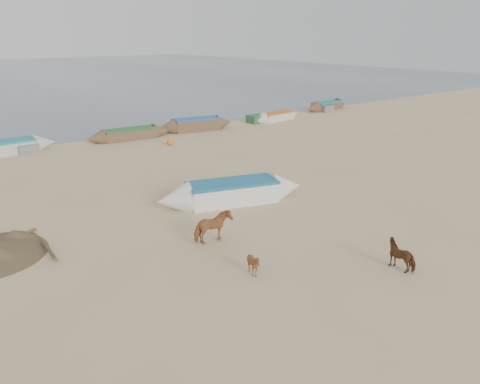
# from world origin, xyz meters

# --- Properties ---
(ground) EXTENTS (140.00, 140.00, 0.00)m
(ground) POSITION_xyz_m (0.00, 0.00, 0.00)
(ground) COLOR tan
(ground) RESTS_ON ground
(cow_adult) EXTENTS (1.41, 0.71, 1.16)m
(cow_adult) POSITION_xyz_m (-2.41, 2.46, 0.58)
(cow_adult) COLOR #9C5D33
(cow_adult) RESTS_ON ground
(calf_front) EXTENTS (0.90, 0.88, 0.76)m
(calf_front) POSITION_xyz_m (-2.78, -0.30, 0.38)
(calf_front) COLOR brown
(calf_front) RESTS_ON ground
(calf_right) EXTENTS (1.11, 1.17, 0.92)m
(calf_right) POSITION_xyz_m (1.30, -2.82, 0.46)
(calf_right) COLOR #56321C
(calf_right) RESTS_ON ground
(near_canoe) EXTENTS (6.85, 3.38, 0.98)m
(near_canoe) POSITION_xyz_m (0.64, 5.40, 0.49)
(near_canoe) COLOR white
(near_canoe) RESTS_ON ground
(waterline_canoes) EXTENTS (54.52, 4.45, 0.97)m
(waterline_canoes) POSITION_xyz_m (-2.09, 20.27, 0.43)
(waterline_canoes) COLOR brown
(waterline_canoes) RESTS_ON ground
(beach_clutter) EXTENTS (47.83, 4.31, 0.64)m
(beach_clutter) POSITION_xyz_m (4.46, 19.72, 0.30)
(beach_clutter) COLOR #2A5E2E
(beach_clutter) RESTS_ON ground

